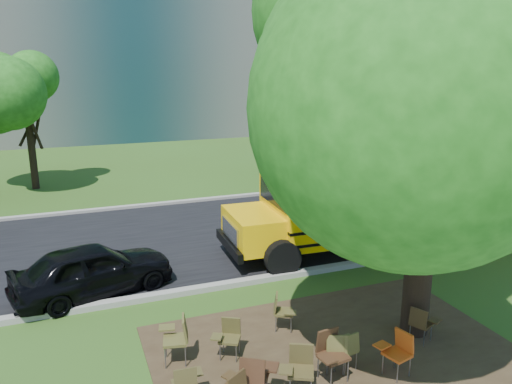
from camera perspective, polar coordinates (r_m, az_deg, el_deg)
name	(u,v)px	position (r m, az deg, el deg)	size (l,w,h in m)	color
ground	(276,347)	(10.44, 2.32, -17.32)	(160.00, 160.00, 0.00)	#314917
dirt_patch	(333,350)	(10.44, 8.75, -17.38)	(7.00, 4.50, 0.03)	#382819
asphalt_road	(191,237)	(16.48, -7.39, -5.09)	(80.00, 8.00, 0.04)	black
kerb_near	(229,284)	(12.89, -3.05, -10.48)	(80.00, 0.25, 0.14)	gray
kerb_far	(167,203)	(20.30, -10.18, -1.30)	(80.00, 0.25, 0.14)	gray
bg_tree_2	(26,94)	(24.21, -24.84, 10.09)	(4.80, 4.80, 6.62)	black
bg_tree_3	(315,74)	(24.98, 6.70, 13.27)	(5.60, 5.60, 7.84)	black
bg_tree_4	(459,87)	(28.82, 22.15, 11.10)	(5.00, 5.00, 6.85)	black
main_tree	(438,51)	(10.02, 20.05, 14.93)	(7.20, 7.20, 9.34)	black
school_bus	(430,188)	(16.67, 19.31, 0.48)	(12.17, 3.18, 2.95)	#FFBF08
chair_0	(186,382)	(8.72, -7.99, -20.69)	(0.54, 0.47, 0.80)	#483F1F
chair_1	(255,374)	(8.69, -0.06, -20.10)	(0.77, 0.61, 0.91)	#3D2415
chair_3	(299,365)	(8.95, 4.98, -19.12)	(0.74, 0.58, 0.90)	#493F20
chair_4	(337,348)	(9.57, 9.27, -17.16)	(0.66, 0.52, 0.82)	brown
chair_5	(330,351)	(9.32, 8.49, -17.50)	(0.64, 0.64, 0.95)	#422817
chair_6	(398,349)	(9.73, 15.93, -16.84)	(0.62, 0.58, 0.86)	#D25416
chair_7	(422,322)	(10.84, 18.40, -13.87)	(0.62, 0.53, 0.78)	#412F17
chair_8	(178,335)	(9.80, -8.92, -15.81)	(0.55, 0.71, 0.94)	brown
chair_9	(229,334)	(9.91, -3.13, -15.91)	(0.66, 0.52, 0.79)	#4C4621
chair_10	(281,309)	(10.76, 2.91, -13.20)	(0.52, 0.67, 0.82)	#504922
chair_11	(348,347)	(9.67, 10.42, -16.99)	(0.53, 0.54, 0.79)	brown
black_car	(93,269)	(12.88, -18.10, -8.40)	(1.54, 3.82, 1.30)	black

